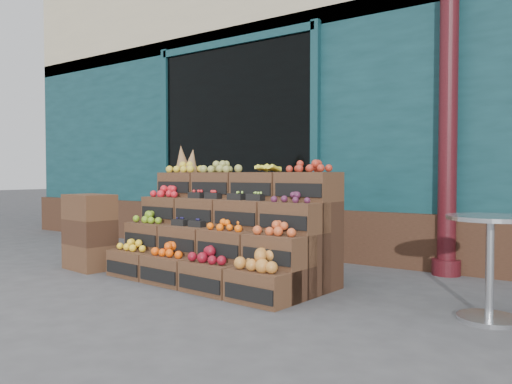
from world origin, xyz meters
The scene contains 6 objects.
ground centered at (0.00, 0.00, 0.00)m, with size 60.00×60.00×0.00m, color #424245.
shop_facade centered at (0.00, 5.11, 2.40)m, with size 12.00×6.24×4.80m.
crate_display centered at (-0.50, 0.60, 0.41)m, with size 2.21×1.20×1.34m.
spare_crates centered at (-2.02, 0.19, 0.40)m, with size 0.58×0.44×0.80m.
bistro_table centered at (1.86, 0.59, 0.46)m, with size 0.58×0.58×0.73m.
shopkeeper centered at (-2.08, 2.60, 1.03)m, with size 0.75×0.49×2.05m, color #1A5D29.
Camera 1 is at (2.49, -3.15, 1.01)m, focal length 35.00 mm.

